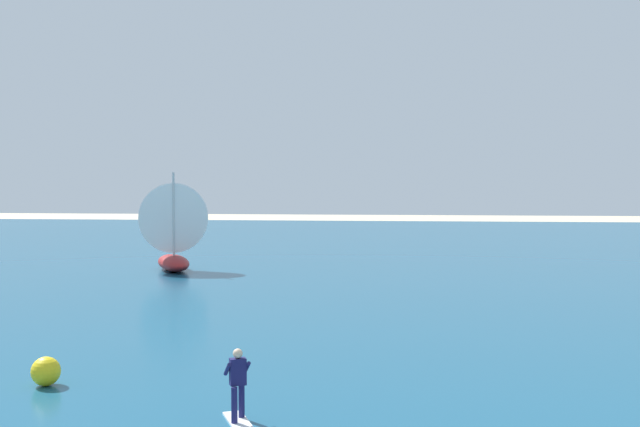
{
  "coord_description": "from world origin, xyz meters",
  "views": [
    {
      "loc": [
        1.02,
        0.73,
        5.67
      ],
      "look_at": [
        -0.71,
        19.98,
        4.7
      ],
      "focal_mm": 44.42,
      "sensor_mm": 36.0,
      "label": 1
    }
  ],
  "objects": [
    {
      "name": "ocean",
      "position": [
        0.0,
        49.42,
        0.05
      ],
      "size": [
        160.0,
        90.0,
        0.1
      ],
      "primitive_type": "cube",
      "color": "navy",
      "rests_on": "ground"
    },
    {
      "name": "marker_buoy",
      "position": [
        -8.01,
        20.54,
        0.48
      ],
      "size": [
        0.77,
        0.77,
        0.77
      ],
      "primitive_type": "sphere",
      "color": "yellow",
      "rests_on": "ocean"
    },
    {
      "name": "sailboat_mid_left",
      "position": [
        -11.76,
        45.78,
        2.69
      ],
      "size": [
        4.51,
        5.04,
        5.66
      ],
      "color": "maroon",
      "rests_on": "ocean"
    },
    {
      "name": "kitesurfer",
      "position": [
        -2.31,
        17.8,
        0.7
      ],
      "size": [
        1.29,
        2.02,
        1.67
      ],
      "color": "white",
      "rests_on": "ocean"
    }
  ]
}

